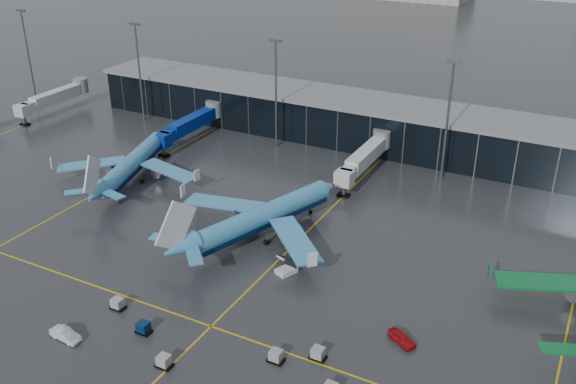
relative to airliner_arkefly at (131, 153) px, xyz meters
The scene contains 11 objects.
ground 38.69m from the airliner_arkefly, 30.71° to the right, with size 600.00×600.00×0.00m, color #282B2D.
terminal_pier 53.71m from the airliner_arkefly, 52.25° to the left, with size 142.00×17.00×10.70m.
jet_bridges 23.58m from the airliner_arkefly, 95.16° to the left, with size 94.00×27.50×7.20m.
flood_masts 49.27m from the airliner_arkefly, 38.81° to the left, with size 203.00×0.50×25.50m.
taxi_lines 44.18m from the airliner_arkefly, 11.76° to the right, with size 220.00×120.00×0.02m.
airliner_arkefly is the anchor object (origin of this frame).
airliner_klm_near 37.45m from the airliner_arkefly, 12.57° to the right, with size 35.59×40.53×12.45m, color #3C8FC5, non-canonical shape.
baggage_carts 61.14m from the airliner_arkefly, 39.22° to the right, with size 37.44×12.22×1.70m.
mobile_airstair 49.25m from the airliner_arkefly, 20.61° to the right, with size 3.25×3.80×3.45m.
service_van_red 72.75m from the airliner_arkefly, 20.42° to the right, with size 1.82×4.53×1.54m, color #A90D14.
service_van_white 53.65m from the airliner_arkefly, 59.97° to the right, with size 1.69×4.85×1.60m, color silver.
Camera 1 is at (54.04, -75.12, 56.95)m, focal length 40.00 mm.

